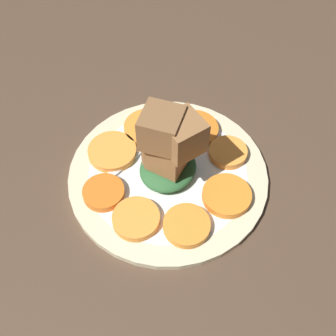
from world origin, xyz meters
The scene contains 12 objects.
table_slab centered at (0.00, 0.00, 1.00)cm, with size 120.00×120.00×2.00cm, color #4C3828.
plate centered at (0.00, 0.00, 2.52)cm, with size 27.02×27.02×1.05cm.
carrot_slice_0 centered at (-0.30, 8.58, 3.62)cm, with size 6.37×6.37×1.04cm, color orange.
carrot_slice_1 centered at (-6.59, 5.89, 3.62)cm, with size 5.35×5.35×1.04cm, color #F9953A.
carrot_slice_2 centered at (-8.18, 0.24, 3.62)cm, with size 6.84×6.84×1.04cm, color orange.
carrot_slice_3 centered at (-5.20, -6.17, 3.62)cm, with size 6.80×6.80×1.04cm, color orange.
carrot_slice_4 centered at (0.85, -8.34, 3.62)cm, with size 6.73×6.73×1.04cm, color #F99439.
carrot_slice_5 centered at (7.06, -5.68, 3.62)cm, with size 5.45×5.45×1.04cm, color orange.
carrot_slice_6 centered at (8.42, -0.04, 3.62)cm, with size 5.98×5.98×1.04cm, color orange.
carrot_slice_7 centered at (6.30, 5.96, 3.62)cm, with size 5.87×5.87×1.04cm, color orange.
center_pile centered at (-0.02, 0.11, 8.35)cm, with size 8.20×8.67×11.50cm.
fork centered at (-1.39, -5.27, 3.30)cm, with size 17.55×5.40×0.40cm.
Camera 1 is at (29.04, 15.50, 49.59)cm, focal length 45.00 mm.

